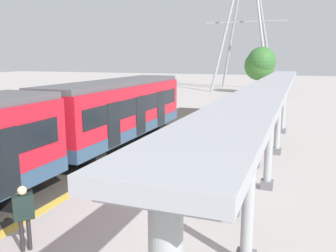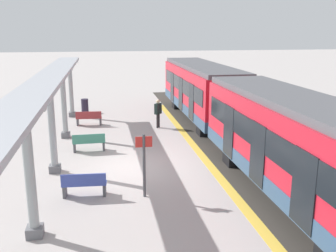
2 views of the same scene
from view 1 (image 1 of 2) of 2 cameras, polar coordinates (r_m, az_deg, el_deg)
ground_plane at (r=14.06m, az=2.91°, el=-8.44°), size 176.00×176.00×0.00m
tactile_edge_strip at (r=15.32m, az=-9.02°, el=-6.92°), size 0.38×26.37×0.01m
trackbed at (r=16.24m, az=-14.56°, el=-6.11°), size 3.20×38.37×0.01m
train_far_carriage at (r=19.22m, az=-7.90°, el=2.32°), size 2.65×11.54×3.48m
canopy_pillar_second at (r=8.11m, az=12.77°, el=-9.54°), size 1.10×0.44×3.66m
canopy_pillar_third at (r=13.04m, az=15.86°, el=-1.91°), size 1.10×0.44×3.66m
canopy_pillar_fourth at (r=17.95m, az=17.19°, el=1.43°), size 1.10×0.44×3.66m
canopy_pillar_fifth at (r=23.22m, az=17.99°, el=3.42°), size 1.10×0.44×3.66m
canopy_beam at (r=12.80m, az=16.30°, el=6.36°), size 1.20×21.40×0.16m
bench_near_end at (r=16.00m, az=11.88°, el=-4.61°), size 1.52×0.53×0.86m
bench_far_end at (r=20.98m, az=14.05°, el=-1.03°), size 1.50×0.44×0.86m
bench_extra_slot at (r=11.25m, az=7.74°, el=-11.17°), size 1.51×0.48×0.86m
platform_info_sign at (r=16.52m, az=5.24°, el=-0.78°), size 0.56×0.10×2.20m
passenger_waiting_near_edge at (r=9.46m, az=-22.06°, el=-12.42°), size 0.48×0.50×1.65m
electricity_pylon at (r=53.37m, az=12.41°, el=17.19°), size 11.33×8.04×21.19m
tree_left_background at (r=48.07m, az=14.69°, el=10.00°), size 3.58×3.58×6.03m
tree_right_background at (r=48.48m, az=14.37°, el=9.34°), size 3.88×3.88×5.59m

